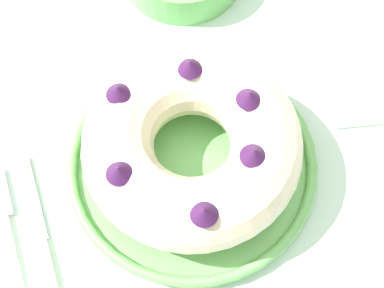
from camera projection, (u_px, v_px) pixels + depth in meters
ground_plane at (199, 279)px, 1.29m from camera, size 8.00×8.00×0.00m
dining_table at (204, 179)px, 0.71m from camera, size 1.48×0.93×0.74m
serving_dish at (192, 162)px, 0.61m from camera, size 0.28×0.28×0.02m
bundt_cake at (192, 144)px, 0.57m from camera, size 0.24×0.24×0.09m
fork at (8, 242)px, 0.58m from camera, size 0.02×0.21×0.01m
cake_knife at (40, 245)px, 0.58m from camera, size 0.02×0.19×0.01m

